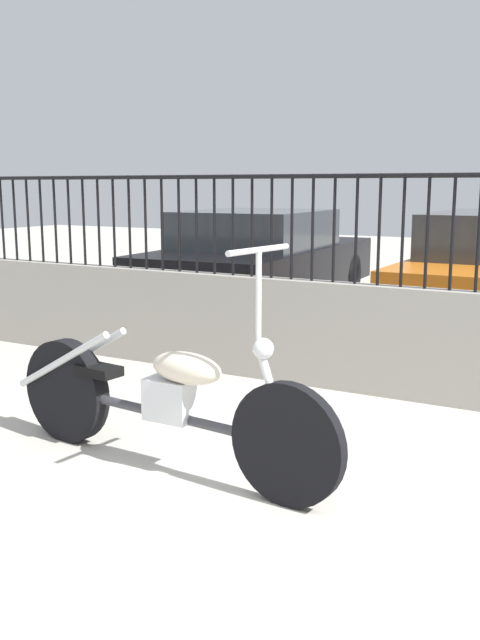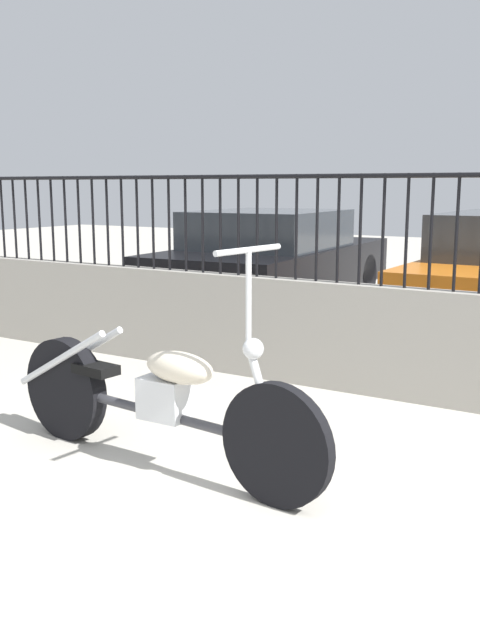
# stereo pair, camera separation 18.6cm
# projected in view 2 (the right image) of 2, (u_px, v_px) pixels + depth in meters

# --- Properties ---
(ground_plane) EXTENTS (40.00, 40.00, 0.00)m
(ground_plane) POSITION_uv_depth(u_px,v_px,m) (240.00, 598.00, 2.85)
(ground_plane) COLOR #B7B2A5
(low_wall) EXTENTS (10.83, 0.18, 0.86)m
(low_wall) POSITION_uv_depth(u_px,v_px,m) (450.00, 349.00, 5.25)
(low_wall) COLOR #9E998E
(low_wall) RESTS_ON ground_plane
(fence_railing) EXTENTS (10.83, 0.04, 0.85)m
(fence_railing) POSITION_uv_depth(u_px,v_px,m) (458.00, 214.00, 5.07)
(fence_railing) COLOR black
(fence_railing) RESTS_ON low_wall
(motorcycle_dark_grey) EXTENTS (2.35, 0.55, 1.33)m
(motorcycle_dark_grey) POSITION_uv_depth(u_px,v_px,m) (143.00, 397.00, 4.17)
(motorcycle_dark_grey) COLOR black
(motorcycle_dark_grey) RESTS_ON ground_plane
(car_black) EXTENTS (2.06, 4.34, 1.30)m
(car_black) POSITION_uv_depth(u_px,v_px,m) (273.00, 259.00, 9.48)
(car_black) COLOR black
(car_black) RESTS_ON ground_plane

